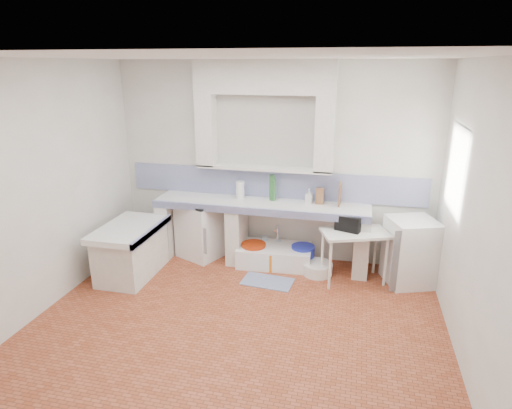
% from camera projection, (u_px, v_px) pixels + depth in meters
% --- Properties ---
extents(floor, '(4.50, 4.50, 0.00)m').
position_uv_depth(floor, '(235.00, 328.00, 4.70)').
color(floor, '#A24D30').
rests_on(floor, ground).
extents(ceiling, '(4.50, 4.50, 0.00)m').
position_uv_depth(ceiling, '(230.00, 56.00, 3.83)').
color(ceiling, silver).
rests_on(ceiling, ground).
extents(wall_back, '(4.50, 0.00, 4.50)m').
position_uv_depth(wall_back, '(272.00, 163.00, 6.11)').
color(wall_back, silver).
rests_on(wall_back, ground).
extents(wall_front, '(4.50, 0.00, 4.50)m').
position_uv_depth(wall_front, '(131.00, 315.00, 2.42)').
color(wall_front, silver).
rests_on(wall_front, ground).
extents(wall_left, '(0.00, 4.50, 4.50)m').
position_uv_depth(wall_left, '(37.00, 191.00, 4.77)').
color(wall_left, silver).
rests_on(wall_left, ground).
extents(wall_right, '(0.00, 4.50, 4.50)m').
position_uv_depth(wall_right, '(480.00, 225.00, 3.77)').
color(wall_right, silver).
rests_on(wall_right, ground).
extents(alcove_mass, '(1.90, 0.25, 0.45)m').
position_uv_depth(alcove_mass, '(264.00, 77.00, 5.66)').
color(alcove_mass, silver).
rests_on(alcove_mass, ground).
extents(window_frame, '(0.35, 0.86, 1.06)m').
position_uv_depth(window_frame, '(473.00, 172.00, 4.78)').
color(window_frame, '#331E10').
rests_on(window_frame, ground).
extents(lace_valance, '(0.01, 0.84, 0.24)m').
position_uv_depth(lace_valance, '(464.00, 137.00, 4.69)').
color(lace_valance, white).
rests_on(lace_valance, ground).
extents(counter_slab, '(3.00, 0.60, 0.08)m').
position_uv_depth(counter_slab, '(261.00, 205.00, 6.03)').
color(counter_slab, white).
rests_on(counter_slab, ground).
extents(counter_lip, '(3.00, 0.04, 0.10)m').
position_uv_depth(counter_lip, '(256.00, 212.00, 5.77)').
color(counter_lip, navy).
rests_on(counter_lip, ground).
extents(counter_pier_left, '(0.20, 0.55, 0.82)m').
position_uv_depth(counter_pier_left, '(170.00, 227.00, 6.48)').
color(counter_pier_left, silver).
rests_on(counter_pier_left, ground).
extents(counter_pier_mid, '(0.20, 0.55, 0.82)m').
position_uv_depth(counter_pier_mid, '(237.00, 233.00, 6.24)').
color(counter_pier_mid, silver).
rests_on(counter_pier_mid, ground).
extents(counter_pier_right, '(0.20, 0.55, 0.82)m').
position_uv_depth(counter_pier_right, '(361.00, 244.00, 5.86)').
color(counter_pier_right, silver).
rests_on(counter_pier_right, ground).
extents(peninsula_top, '(0.70, 1.10, 0.08)m').
position_uv_depth(peninsula_top, '(129.00, 229.00, 5.70)').
color(peninsula_top, white).
rests_on(peninsula_top, ground).
extents(peninsula_base, '(0.60, 1.00, 0.62)m').
position_uv_depth(peninsula_base, '(132.00, 253.00, 5.81)').
color(peninsula_base, silver).
rests_on(peninsula_base, ground).
extents(peninsula_lip, '(0.04, 1.10, 0.10)m').
position_uv_depth(peninsula_lip, '(152.00, 231.00, 5.63)').
color(peninsula_lip, navy).
rests_on(peninsula_lip, ground).
extents(backsplash, '(4.27, 0.03, 0.40)m').
position_uv_depth(backsplash, '(272.00, 184.00, 6.19)').
color(backsplash, navy).
rests_on(backsplash, ground).
extents(stove, '(0.75, 0.74, 0.81)m').
position_uv_depth(stove, '(201.00, 230.00, 6.38)').
color(stove, white).
rests_on(stove, ground).
extents(sink, '(1.06, 0.62, 0.25)m').
position_uv_depth(sink, '(274.00, 256.00, 6.17)').
color(sink, white).
rests_on(sink, ground).
extents(side_table, '(0.94, 0.72, 0.04)m').
position_uv_depth(side_table, '(353.00, 257.00, 5.63)').
color(side_table, white).
rests_on(side_table, ground).
extents(fridge, '(0.72, 0.72, 0.86)m').
position_uv_depth(fridge, '(410.00, 252.00, 5.57)').
color(fridge, white).
rests_on(fridge, ground).
extents(bucket_red, '(0.37, 0.37, 0.32)m').
position_uv_depth(bucket_red, '(254.00, 254.00, 6.16)').
color(bucket_red, '#A92B08').
rests_on(bucket_red, ground).
extents(bucket_orange, '(0.35, 0.35, 0.25)m').
position_uv_depth(bucket_orange, '(272.00, 260.00, 6.04)').
color(bucket_orange, orange).
rests_on(bucket_orange, ground).
extents(bucket_blue, '(0.43, 0.43, 0.31)m').
position_uv_depth(bucket_blue, '(303.00, 256.00, 6.10)').
color(bucket_blue, '#1C28AE').
rests_on(bucket_blue, ground).
extents(basin_white, '(0.47, 0.47, 0.16)m').
position_uv_depth(basin_white, '(317.00, 268.00, 5.90)').
color(basin_white, white).
rests_on(basin_white, ground).
extents(water_bottle_a, '(0.11, 0.11, 0.33)m').
position_uv_depth(water_bottle_a, '(264.00, 247.00, 6.38)').
color(water_bottle_a, silver).
rests_on(water_bottle_a, ground).
extents(water_bottle_b, '(0.10, 0.10, 0.29)m').
position_uv_depth(water_bottle_b, '(279.00, 250.00, 6.33)').
color(water_bottle_b, silver).
rests_on(water_bottle_b, ground).
extents(black_bag, '(0.36, 0.27, 0.20)m').
position_uv_depth(black_bag, '(349.00, 223.00, 5.55)').
color(black_bag, black).
rests_on(black_bag, side_table).
extents(green_bottle_a, '(0.08, 0.08, 0.29)m').
position_uv_depth(green_bottle_a, '(274.00, 191.00, 6.06)').
color(green_bottle_a, '#2B6530').
rests_on(green_bottle_a, counter_slab).
extents(green_bottle_b, '(0.09, 0.09, 0.36)m').
position_uv_depth(green_bottle_b, '(272.00, 188.00, 6.07)').
color(green_bottle_b, '#2B6530').
rests_on(green_bottle_b, counter_slab).
extents(knife_block, '(0.11, 0.09, 0.22)m').
position_uv_depth(knife_block, '(320.00, 196.00, 5.93)').
color(knife_block, brown).
rests_on(knife_block, counter_slab).
extents(cutting_board, '(0.03, 0.23, 0.31)m').
position_uv_depth(cutting_board, '(340.00, 194.00, 5.87)').
color(cutting_board, brown).
rests_on(cutting_board, counter_slab).
extents(paper_towel, '(0.12, 0.12, 0.25)m').
position_uv_depth(paper_towel, '(240.00, 190.00, 6.17)').
color(paper_towel, white).
rests_on(paper_towel, counter_slab).
extents(soap_bottle, '(0.10, 0.11, 0.20)m').
position_uv_depth(soap_bottle, '(309.00, 196.00, 5.97)').
color(soap_bottle, white).
rests_on(soap_bottle, counter_slab).
extents(rug, '(0.69, 0.44, 0.01)m').
position_uv_depth(rug, '(267.00, 281.00, 5.70)').
color(rug, '#334B8B').
rests_on(rug, ground).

